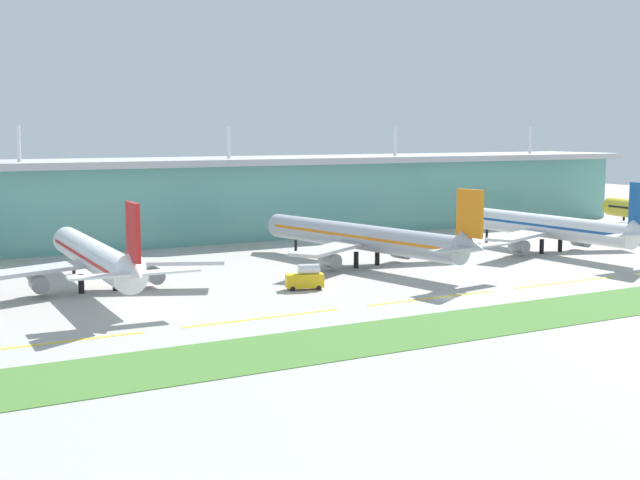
{
  "coord_description": "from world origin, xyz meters",
  "views": [
    {
      "loc": [
        -96.64,
        -121.73,
        29.9
      ],
      "look_at": [
        -6.16,
        36.84,
        7.0
      ],
      "focal_mm": 48.18,
      "sensor_mm": 36.0,
      "label": 1
    }
  ],
  "objects_px": {
    "airliner_near_middle": "(96,257)",
    "fuel_truck": "(306,278)",
    "airliner_center": "(362,237)",
    "airliner_far_middle": "(547,227)"
  },
  "relations": [
    {
      "from": "airliner_center",
      "to": "fuel_truck",
      "type": "bearing_deg",
      "value": -142.25
    },
    {
      "from": "airliner_near_middle",
      "to": "airliner_far_middle",
      "type": "bearing_deg",
      "value": -1.6
    },
    {
      "from": "airliner_near_middle",
      "to": "airliner_far_middle",
      "type": "distance_m",
      "value": 112.89
    },
    {
      "from": "airliner_center",
      "to": "airliner_near_middle",
      "type": "bearing_deg",
      "value": -179.02
    },
    {
      "from": "airliner_near_middle",
      "to": "airliner_far_middle",
      "type": "relative_size",
      "value": 1.0
    },
    {
      "from": "airliner_near_middle",
      "to": "fuel_truck",
      "type": "height_order",
      "value": "airliner_near_middle"
    },
    {
      "from": "airliner_near_middle",
      "to": "airliner_center",
      "type": "xyz_separation_m",
      "value": [
        60.52,
        1.03,
        0.01
      ]
    },
    {
      "from": "airliner_far_middle",
      "to": "fuel_truck",
      "type": "distance_m",
      "value": 79.37
    },
    {
      "from": "fuel_truck",
      "to": "airliner_center",
      "type": "bearing_deg",
      "value": 37.75
    },
    {
      "from": "airliner_near_middle",
      "to": "fuel_truck",
      "type": "relative_size",
      "value": 8.58
    }
  ]
}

